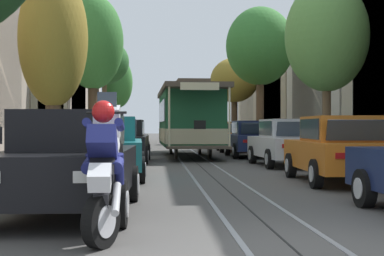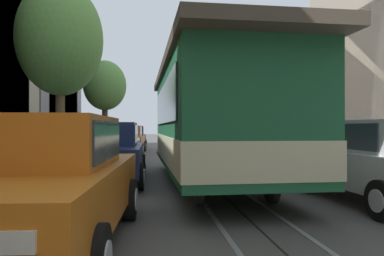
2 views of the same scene
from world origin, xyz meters
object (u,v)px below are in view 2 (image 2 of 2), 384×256
object	(u,v)px
street_tree_kerb_left_near	(241,86)
street_tree_kerb_right_near	(105,86)
parked_car_white_fourth_left	(379,161)
parked_car_orange_second_right	(128,139)
parked_car_teal_second_left	(229,140)
street_tree_kerb_left_second	(294,67)
pedestrian_on_right_pavement	(263,136)
parked_car_black_mid_left	(266,145)
parked_car_navy_fourth_right	(107,152)
parked_car_navy_near_right	(133,137)
parked_car_black_near_left	(213,137)
pedestrian_on_left_pavement	(315,139)
motorcycle_with_rider	(198,135)
pedestrian_crossing_far	(296,137)
street_tree_kerb_right_second	(60,40)
parked_car_white_mid_right	(118,143)
parked_car_orange_fifth_right	(43,181)

from	to	relation	value
street_tree_kerb_left_near	street_tree_kerb_right_near	size ratio (longest dim) A/B	1.06
parked_car_white_fourth_left	parked_car_orange_second_right	distance (m)	15.72
parked_car_teal_second_left	street_tree_kerb_left_second	world-z (taller)	street_tree_kerb_left_second
parked_car_orange_second_right	pedestrian_on_right_pavement	bearing A→B (deg)	-167.63
parked_car_teal_second_left	parked_car_black_mid_left	distance (m)	6.65
parked_car_black_mid_left	parked_car_navy_fourth_right	bearing A→B (deg)	31.24
parked_car_navy_near_right	parked_car_orange_second_right	bearing A→B (deg)	89.81
parked_car_black_near_left	street_tree_kerb_right_near	world-z (taller)	street_tree_kerb_right_near
parked_car_black_near_left	street_tree_kerb_left_second	xyz separation A→B (m)	(-2.00, 9.96, 3.34)
parked_car_white_fourth_left	street_tree_kerb_left_second	world-z (taller)	street_tree_kerb_left_second
pedestrian_on_left_pavement	pedestrian_on_right_pavement	xyz separation A→B (m)	(0.66, -6.16, 0.03)
parked_car_orange_second_right	street_tree_kerb_right_near	distance (m)	5.83
motorcycle_with_rider	parked_car_teal_second_left	bearing A→B (deg)	94.70
street_tree_kerb_left_near	pedestrian_crossing_far	world-z (taller)	street_tree_kerb_left_near
pedestrian_on_right_pavement	parked_car_orange_second_right	bearing A→B (deg)	12.37
parked_car_orange_second_right	street_tree_kerb_right_near	world-z (taller)	street_tree_kerb_right_near
street_tree_kerb_right_second	street_tree_kerb_left_second	bearing A→B (deg)	-168.84
parked_car_black_near_left	street_tree_kerb_right_near	distance (m)	8.29
parked_car_white_fourth_left	pedestrian_on_right_pavement	world-z (taller)	pedestrian_on_right_pavement
parked_car_teal_second_left	pedestrian_on_left_pavement	size ratio (longest dim) A/B	2.71
parked_car_teal_second_left	parked_car_white_fourth_left	size ratio (longest dim) A/B	1.00
street_tree_kerb_left_second	street_tree_kerb_left_near	bearing A→B (deg)	-90.44
parked_car_white_mid_right	parked_car_navy_fourth_right	size ratio (longest dim) A/B	1.01
pedestrian_crossing_far	parked_car_teal_second_left	bearing A→B (deg)	-18.93
parked_car_navy_near_right	street_tree_kerb_right_near	size ratio (longest dim) A/B	0.73
parked_car_black_near_left	parked_car_orange_fifth_right	xyz separation A→B (m)	(5.63, 21.13, 0.00)
street_tree_kerb_left_near	pedestrian_on_left_pavement	xyz separation A→B (m)	(-1.49, 8.79, -3.58)
parked_car_black_near_left	parked_car_orange_fifth_right	bearing A→B (deg)	75.08
parked_car_black_near_left	parked_car_orange_fifth_right	world-z (taller)	same
parked_car_navy_near_right	parked_car_orange_fifth_right	bearing A→B (deg)	90.12
parked_car_navy_fourth_right	motorcycle_with_rider	size ratio (longest dim) A/B	2.33
parked_car_white_fourth_left	motorcycle_with_rider	size ratio (longest dim) A/B	2.36
street_tree_kerb_left_near	street_tree_kerb_left_second	bearing A→B (deg)	89.56
pedestrian_crossing_far	parked_car_navy_fourth_right	bearing A→B (deg)	44.89
parked_car_black_near_left	pedestrian_on_left_pavement	xyz separation A→B (m)	(-3.57, 8.68, 0.12)
parked_car_white_mid_right	street_tree_kerb_left_near	xyz separation A→B (m)	(-7.81, -10.17, 3.69)
parked_car_teal_second_left	pedestrian_crossing_far	size ratio (longest dim) A/B	2.61
parked_car_black_near_left	parked_car_white_mid_right	size ratio (longest dim) A/B	1.00
pedestrian_crossing_far	street_tree_kerb_left_near	bearing A→B (deg)	-80.27
parked_car_orange_fifth_right	motorcycle_with_rider	world-z (taller)	motorcycle_with_rider
parked_car_navy_near_right	parked_car_teal_second_left	bearing A→B (deg)	128.96
parked_car_navy_fourth_right	street_tree_kerb_right_near	distance (m)	16.17
parked_car_black_mid_left	street_tree_kerb_right_near	distance (m)	14.84
parked_car_white_mid_right	street_tree_kerb_right_near	distance (m)	10.70
parked_car_black_mid_left	motorcycle_with_rider	xyz separation A→B (m)	(0.61, -14.68, 0.13)
parked_car_orange_fifth_right	street_tree_kerb_right_second	distance (m)	10.23
parked_car_white_mid_right	pedestrian_on_right_pavement	xyz separation A→B (m)	(-8.64, -7.54, 0.15)
street_tree_kerb_right_second	parked_car_navy_fourth_right	bearing A→B (deg)	118.80
street_tree_kerb_left_near	street_tree_kerb_right_near	bearing A→B (deg)	1.36
parked_car_white_fourth_left	pedestrian_crossing_far	size ratio (longest dim) A/B	2.62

